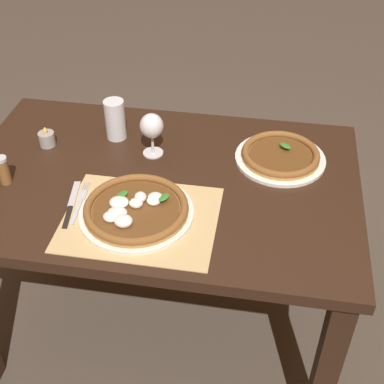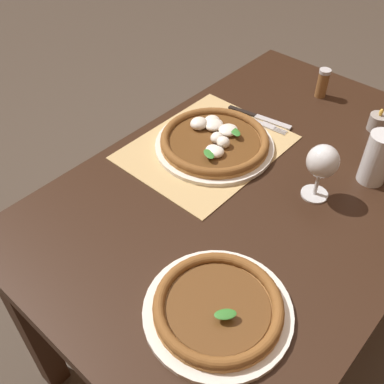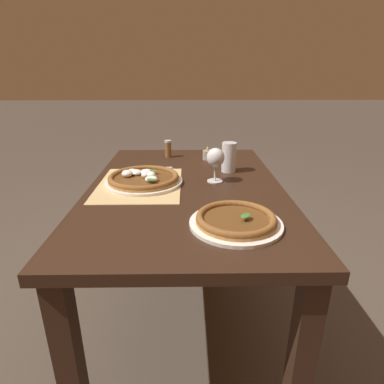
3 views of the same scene
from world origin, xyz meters
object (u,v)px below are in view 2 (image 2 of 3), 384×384
at_px(pint_glass, 377,159).
at_px(wine_glass, 322,163).
at_px(pepper_shaker, 323,83).
at_px(pizza_far, 218,308).
at_px(votive_candle, 378,123).
at_px(fork, 258,122).
at_px(knife, 259,117).
at_px(pizza_near, 215,141).

bearing_deg(pint_glass, wine_glass, -27.76).
bearing_deg(pint_glass, pepper_shaker, -131.57).
distance_m(pizza_far, votive_candle, 0.81).
height_order(fork, knife, knife).
distance_m(pizza_near, wine_glass, 0.33).
bearing_deg(pint_glass, pizza_near, -66.73).
xyz_separation_m(knife, votive_candle, (-0.19, 0.30, 0.02)).
relative_size(pizza_near, votive_candle, 4.77).
distance_m(wine_glass, fork, 0.35).
xyz_separation_m(pizza_near, wine_glass, (-0.02, 0.32, 0.08)).
height_order(fork, votive_candle, votive_candle).
xyz_separation_m(pizza_far, fork, (-0.60, -0.33, -0.01)).
height_order(knife, pepper_shaker, pepper_shaker).
bearing_deg(knife, pepper_shaker, 163.21).
bearing_deg(pizza_near, fork, 172.83).
distance_m(pizza_far, fork, 0.68).
height_order(wine_glass, pepper_shaker, wine_glass).
bearing_deg(wine_glass, votive_candle, -178.40).
bearing_deg(votive_candle, pizza_near, -37.87).
relative_size(wine_glass, votive_candle, 2.15).
bearing_deg(wine_glass, pizza_far, 4.43).
xyz_separation_m(fork, knife, (-0.02, -0.01, 0.00)).
distance_m(pizza_near, knife, 0.21).
height_order(pizza_far, pepper_shaker, pepper_shaker).
height_order(wine_glass, votive_candle, wine_glass).
bearing_deg(knife, fork, 25.59).
bearing_deg(pepper_shaker, votive_candle, 76.74).
bearing_deg(pepper_shaker, fork, -13.16).
height_order(pizza_near, pepper_shaker, pepper_shaker).
bearing_deg(wine_glass, pint_glass, 152.24).
bearing_deg(votive_candle, pepper_shaker, -103.26).
relative_size(pizza_near, fork, 1.71).
relative_size(votive_candle, pepper_shaker, 0.74).
distance_m(knife, pepper_shaker, 0.26).
height_order(fork, pepper_shaker, pepper_shaker).
bearing_deg(pint_glass, knife, -95.02).
relative_size(wine_glass, fork, 0.77).
xyz_separation_m(pizza_far, knife, (-0.62, -0.34, -0.01)).
height_order(pizza_near, fork, pizza_near).
height_order(pizza_far, votive_candle, votive_candle).
bearing_deg(pepper_shaker, pint_glass, 48.43).
distance_m(knife, votive_candle, 0.35).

